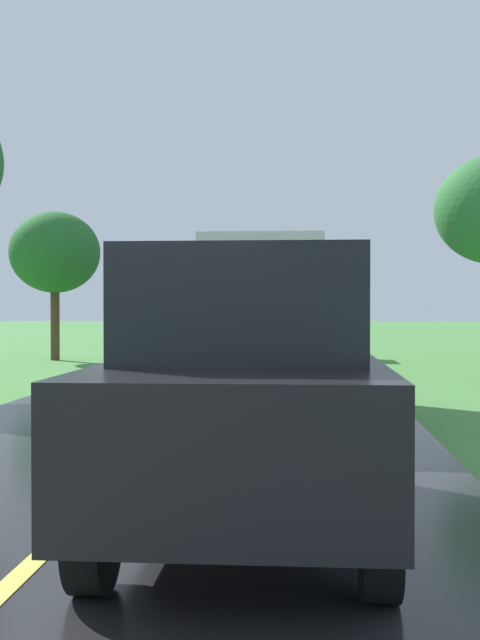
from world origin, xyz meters
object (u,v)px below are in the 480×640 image
at_px(banana_truck_far, 277,313).
at_px(banana_truck_near, 258,318).
at_px(following_car, 249,390).
at_px(roadside_tree_far_left, 55,253).

bearing_deg(banana_truck_far, banana_truck_near, -89.44).
height_order(banana_truck_far, following_car, banana_truck_far).
relative_size(banana_truck_near, roadside_tree_far_left, 1.26).
bearing_deg(roadside_tree_far_left, banana_truck_far, 8.72).
relative_size(banana_truck_far, roadside_tree_far_left, 1.26).
distance_m(banana_truck_near, banana_truck_far, 12.97).
bearing_deg(following_car, banana_truck_near, 92.77).
xyz_separation_m(roadside_tree_far_left, following_car, (7.37, -19.52, -2.27)).
relative_size(roadside_tree_far_left, following_car, 1.13).
xyz_separation_m(banana_truck_far, roadside_tree_far_left, (-6.87, -1.05, 1.88)).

